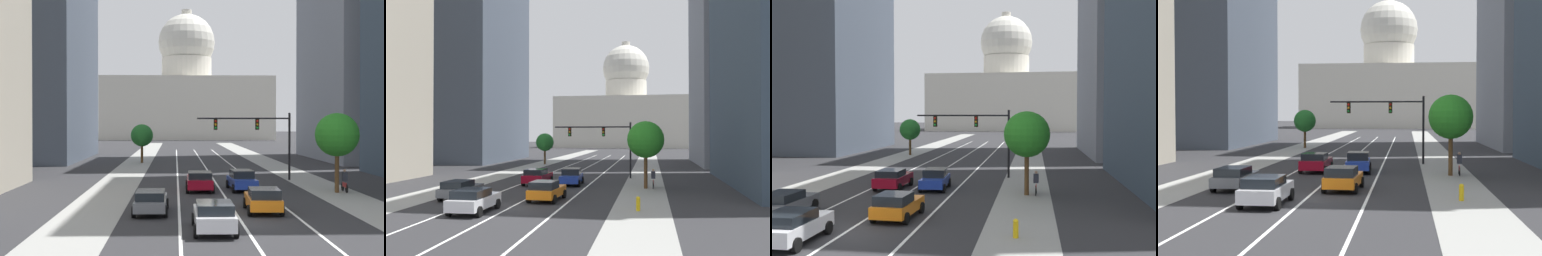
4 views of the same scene
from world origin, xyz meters
TOP-DOWN VIEW (x-y plane):
  - ground_plane at (0.00, 40.00)m, footprint 400.00×400.00m
  - sidewalk_left at (-8.37, 35.00)m, footprint 3.69×130.00m
  - sidewalk_right at (8.37, 35.00)m, footprint 3.69×130.00m
  - lane_stripe_left at (-3.26, 25.00)m, footprint 0.16×90.00m
  - lane_stripe_center at (0.00, 25.00)m, footprint 0.16×90.00m
  - lane_stripe_right at (3.26, 25.00)m, footprint 0.16×90.00m
  - capitol_building at (0.00, 129.98)m, footprint 49.30×25.36m
  - car_white at (-1.63, -1.73)m, footprint 2.07×4.30m
  - car_gray at (-4.89, 3.32)m, footprint 1.99×4.36m
  - car_crimson at (-1.63, 12.87)m, footprint 2.15×4.49m
  - car_orange at (1.62, 3.42)m, footprint 2.19×4.14m
  - car_blue at (1.63, 13.14)m, footprint 2.15×4.36m
  - traffic_signal_mast at (4.04, 19.94)m, footprint 8.45×0.39m
  - cyclist at (9.20, 11.85)m, footprint 0.37×1.70m
  - street_tree_near_left at (-7.72, 39.65)m, footprint 2.84×2.84m
  - street_tree_mid_right at (8.54, 11.64)m, footprint 3.24×3.24m

SIDE VIEW (x-z plane):
  - ground_plane at x=0.00m, z-range 0.00..0.00m
  - sidewalk_left at x=-8.37m, z-range 0.00..0.01m
  - sidewalk_right at x=8.37m, z-range 0.00..0.01m
  - lane_stripe_left at x=-3.26m, z-range 0.01..0.02m
  - lane_stripe_center at x=0.00m, z-range 0.01..0.02m
  - lane_stripe_right at x=3.26m, z-range 0.01..0.02m
  - car_gray at x=-4.89m, z-range 0.05..1.42m
  - car_orange at x=1.62m, z-range 0.03..1.50m
  - car_white at x=-1.63m, z-range 0.05..1.52m
  - car_crimson at x=-1.63m, z-range 0.04..1.54m
  - car_blue at x=1.63m, z-range 0.02..1.58m
  - cyclist at x=9.20m, z-range -0.01..1.71m
  - street_tree_near_left at x=-7.72m, z-range 1.02..5.96m
  - street_tree_mid_right at x=8.54m, z-range 1.32..7.25m
  - traffic_signal_mast at x=4.04m, z-range 1.36..7.43m
  - capitol_building at x=0.00m, z-range -6.35..32.48m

